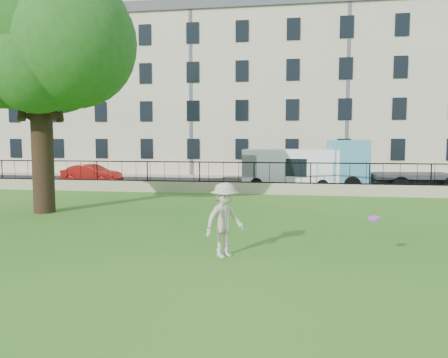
% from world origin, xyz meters
% --- Properties ---
extents(ground, '(120.00, 120.00, 0.00)m').
position_xyz_m(ground, '(0.00, 0.00, 0.00)').
color(ground, '#256417').
rests_on(ground, ground).
extents(retaining_wall, '(50.00, 0.40, 0.60)m').
position_xyz_m(retaining_wall, '(0.00, 12.00, 0.30)').
color(retaining_wall, tan).
rests_on(retaining_wall, ground).
extents(iron_railing, '(50.00, 0.05, 1.13)m').
position_xyz_m(iron_railing, '(0.00, 12.00, 1.15)').
color(iron_railing, black).
rests_on(iron_railing, retaining_wall).
extents(street, '(60.00, 9.00, 0.01)m').
position_xyz_m(street, '(0.00, 16.70, 0.01)').
color(street, black).
rests_on(street, ground).
extents(sidewalk, '(60.00, 1.40, 0.12)m').
position_xyz_m(sidewalk, '(0.00, 21.90, 0.06)').
color(sidewalk, tan).
rests_on(sidewalk, ground).
extents(building_row, '(56.40, 10.40, 13.80)m').
position_xyz_m(building_row, '(0.00, 27.57, 6.92)').
color(building_row, beige).
rests_on(building_row, ground).
extents(tree, '(8.35, 6.55, 10.52)m').
position_xyz_m(tree, '(-7.93, 4.71, 7.04)').
color(tree, black).
rests_on(tree, ground).
extents(man, '(1.30, 1.37, 1.87)m').
position_xyz_m(man, '(0.44, -0.82, 0.93)').
color(man, '#BEB49A').
rests_on(man, ground).
extents(frisbee, '(0.28, 0.29, 0.12)m').
position_xyz_m(frisbee, '(4.00, -0.81, 1.07)').
color(frisbee, '#B82AEE').
extents(red_sedan, '(4.05, 1.76, 1.30)m').
position_xyz_m(red_sedan, '(-11.00, 15.40, 0.65)').
color(red_sedan, '#A41814').
rests_on(red_sedan, street).
extents(white_van, '(5.84, 2.92, 2.35)m').
position_xyz_m(white_van, '(2.00, 14.82, 1.17)').
color(white_van, white).
rests_on(white_van, street).
extents(blue_truck, '(7.16, 3.32, 2.90)m').
position_xyz_m(blue_truck, '(7.61, 14.97, 1.45)').
color(blue_truck, '#54A4C4').
rests_on(blue_truck, street).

